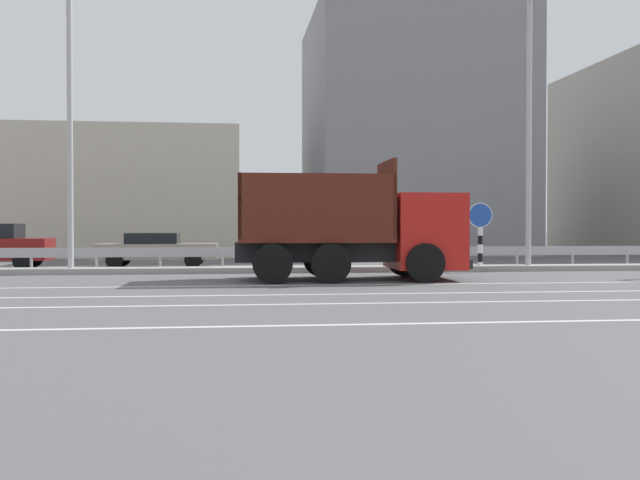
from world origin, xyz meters
The scene contains 15 objects.
ground_plane centered at (0.00, 0.00, 0.00)m, with size 320.00×320.00×0.00m, color #565659.
lane_strip_0 centered at (1.43, -3.61, 0.00)m, with size 66.74×0.16×0.01m, color silver.
lane_strip_1 centered at (1.43, -6.16, 0.00)m, with size 66.74×0.16×0.01m, color silver.
lane_strip_2 centered at (1.43, -8.13, 0.00)m, with size 66.74×0.16×0.01m, color silver.
lane_strip_3 centered at (1.43, -11.18, 0.00)m, with size 66.74×0.16×0.01m, color silver.
median_island centered at (0.00, 1.79, 0.09)m, with size 36.71×1.10×0.18m, color gray.
median_guardrail centered at (0.00, 3.04, 0.57)m, with size 66.74×0.09×0.78m.
dump_truck centered at (2.22, -1.82, 1.23)m, with size 6.34×2.89×3.30m.
median_road_sign centered at (6.49, 1.79, 1.24)m, with size 0.84×0.16×2.27m.
street_lamp_1 centered at (-6.78, 1.68, 5.75)m, with size 0.70×2.52×10.43m.
street_lamp_2 centered at (8.17, 1.65, 5.09)m, with size 0.71×2.28×9.19m.
parked_car_4 centered at (-4.47, 5.23, 0.66)m, with size 4.38×2.04×1.25m.
background_building_0 centered at (-12.37, 19.76, 3.12)m, with size 21.99×14.47×6.24m, color beige.
background_building_1 centered at (7.94, 17.74, 6.41)m, with size 10.67×11.38×12.81m, color gray.
church_tower centered at (6.27, 28.54, 5.38)m, with size 3.60×3.60×11.93m.
Camera 1 is at (-1.82, -22.33, 1.49)m, focal length 42.00 mm.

